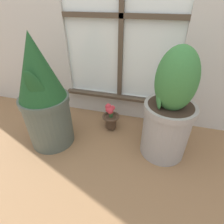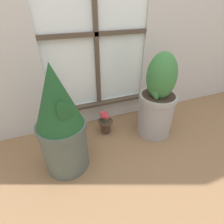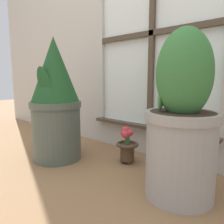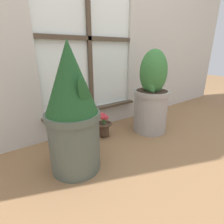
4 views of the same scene
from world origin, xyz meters
The scene contains 4 objects.
ground_plane centered at (0.00, 0.00, 0.00)m, with size 10.00×10.00×0.00m, color olive.
potted_plant_left centered at (-0.42, 0.12, 0.40)m, with size 0.34×0.34×0.81m.
potted_plant_right centered at (0.42, 0.23, 0.34)m, with size 0.33×0.33×0.76m.
flower_vase centered at (-0.02, 0.39, 0.12)m, with size 0.15×0.15×0.24m.
Camera 1 is at (0.31, -0.76, 0.97)m, focal length 28.00 mm.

